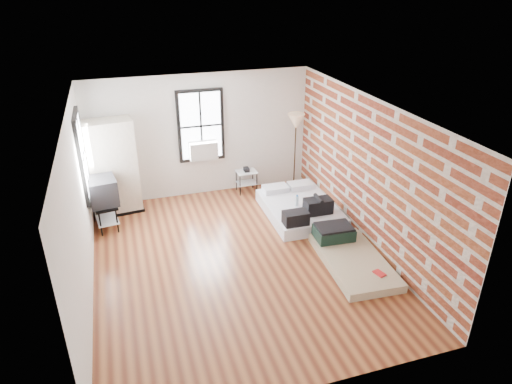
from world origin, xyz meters
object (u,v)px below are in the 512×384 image
object	(u,v)px
wardrobe	(113,168)
tv_stand	(103,193)
mattress_main	(300,208)
mattress_bare	(349,254)
side_table	(246,176)
floor_lamp	(296,125)

from	to	relation	value
wardrobe	tv_stand	world-z (taller)	wardrobe
mattress_main	tv_stand	xyz separation A→B (m)	(-3.96, 0.72, 0.61)
mattress_bare	side_table	size ratio (longest dim) A/B	3.21
wardrobe	floor_lamp	xyz separation A→B (m)	(4.13, -0.00, 0.55)
mattress_bare	floor_lamp	bearing A→B (deg)	89.80
side_table	mattress_main	bearing A→B (deg)	-62.22
mattress_bare	side_table	xyz separation A→B (m)	(-0.96, 3.30, 0.29)
side_table	tv_stand	xyz separation A→B (m)	(-3.19, -0.74, 0.36)
mattress_main	mattress_bare	xyz separation A→B (m)	(0.19, -1.83, -0.04)
side_table	tv_stand	size ratio (longest dim) A/B	0.57
mattress_bare	floor_lamp	world-z (taller)	floor_lamp
mattress_bare	wardrobe	world-z (taller)	wardrobe
mattress_main	side_table	distance (m)	1.67
mattress_main	wardrobe	size ratio (longest dim) A/B	0.95
wardrobe	floor_lamp	bearing A→B (deg)	-6.24
wardrobe	tv_stand	xyz separation A→B (m)	(-0.23, -0.67, -0.24)
mattress_main	side_table	bearing A→B (deg)	118.59
floor_lamp	wardrobe	bearing A→B (deg)	180.00
wardrobe	tv_stand	size ratio (longest dim) A/B	1.89
side_table	floor_lamp	bearing A→B (deg)	-3.41
mattress_bare	wardrobe	distance (m)	5.15
mattress_main	tv_stand	world-z (taller)	tv_stand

